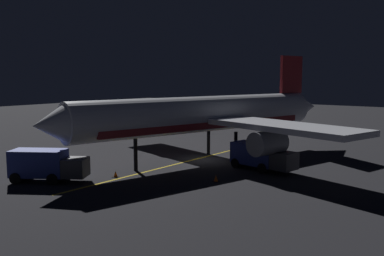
{
  "coord_description": "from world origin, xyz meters",
  "views": [
    {
      "loc": [
        -24.36,
        34.87,
        8.53
      ],
      "look_at": [
        0.0,
        2.0,
        3.5
      ],
      "focal_mm": 39.56,
      "sensor_mm": 36.0,
      "label": 1
    }
  ],
  "objects_px": {
    "catering_truck": "(261,156)",
    "traffic_cone_near_left": "(116,174)",
    "ground_crew_worker": "(67,169)",
    "traffic_cone_near_right": "(216,179)",
    "airliner": "(208,116)",
    "traffic_cone_under_wing": "(59,167)",
    "baggage_truck": "(46,165)"
  },
  "relations": [
    {
      "from": "catering_truck",
      "to": "traffic_cone_near_left",
      "type": "xyz_separation_m",
      "value": [
        8.6,
        9.88,
        -0.99
      ]
    },
    {
      "from": "ground_crew_worker",
      "to": "traffic_cone_near_right",
      "type": "bearing_deg",
      "value": -147.66
    },
    {
      "from": "airliner",
      "to": "traffic_cone_near_left",
      "type": "xyz_separation_m",
      "value": [
        1.93,
        11.08,
        -4.27
      ]
    },
    {
      "from": "ground_crew_worker",
      "to": "traffic_cone_near_right",
      "type": "height_order",
      "value": "ground_crew_worker"
    },
    {
      "from": "airliner",
      "to": "catering_truck",
      "type": "distance_m",
      "value": 7.53
    },
    {
      "from": "airliner",
      "to": "traffic_cone_under_wing",
      "type": "bearing_deg",
      "value": 56.11
    },
    {
      "from": "baggage_truck",
      "to": "catering_truck",
      "type": "distance_m",
      "value": 18.68
    },
    {
      "from": "airliner",
      "to": "baggage_truck",
      "type": "distance_m",
      "value": 16.68
    },
    {
      "from": "catering_truck",
      "to": "traffic_cone_near_left",
      "type": "relative_size",
      "value": 11.84
    },
    {
      "from": "traffic_cone_near_right",
      "to": "traffic_cone_under_wing",
      "type": "relative_size",
      "value": 1.0
    },
    {
      "from": "traffic_cone_near_left",
      "to": "traffic_cone_under_wing",
      "type": "xyz_separation_m",
      "value": [
        6.25,
        1.1,
        0.0
      ]
    },
    {
      "from": "traffic_cone_under_wing",
      "to": "traffic_cone_near_left",
      "type": "bearing_deg",
      "value": -170.04
    },
    {
      "from": "airliner",
      "to": "traffic_cone_near_right",
      "type": "distance_m",
      "value": 10.23
    },
    {
      "from": "catering_truck",
      "to": "traffic_cone_under_wing",
      "type": "distance_m",
      "value": 18.49
    },
    {
      "from": "airliner",
      "to": "traffic_cone_near_right",
      "type": "bearing_deg",
      "value": 128.34
    },
    {
      "from": "baggage_truck",
      "to": "traffic_cone_near_left",
      "type": "xyz_separation_m",
      "value": [
        -3.47,
        -4.38,
        -1.08
      ]
    },
    {
      "from": "catering_truck",
      "to": "traffic_cone_near_left",
      "type": "distance_m",
      "value": 13.13
    },
    {
      "from": "baggage_truck",
      "to": "traffic_cone_near_left",
      "type": "distance_m",
      "value": 5.69
    },
    {
      "from": "catering_truck",
      "to": "airliner",
      "type": "bearing_deg",
      "value": -10.21
    },
    {
      "from": "airliner",
      "to": "catering_truck",
      "type": "xyz_separation_m",
      "value": [
        -6.67,
        1.2,
        -3.27
      ]
    },
    {
      "from": "ground_crew_worker",
      "to": "traffic_cone_near_left",
      "type": "distance_m",
      "value": 3.99
    },
    {
      "from": "baggage_truck",
      "to": "traffic_cone_near_left",
      "type": "height_order",
      "value": "baggage_truck"
    },
    {
      "from": "baggage_truck",
      "to": "catering_truck",
      "type": "bearing_deg",
      "value": -130.24
    },
    {
      "from": "traffic_cone_near_left",
      "to": "traffic_cone_near_right",
      "type": "distance_m",
      "value": 8.58
    },
    {
      "from": "traffic_cone_near_left",
      "to": "catering_truck",
      "type": "bearing_deg",
      "value": -131.04
    },
    {
      "from": "airliner",
      "to": "catering_truck",
      "type": "relative_size",
      "value": 5.35
    },
    {
      "from": "airliner",
      "to": "traffic_cone_near_right",
      "type": "xyz_separation_m",
      "value": [
        -5.76,
        7.29,
        -4.27
      ]
    },
    {
      "from": "ground_crew_worker",
      "to": "traffic_cone_under_wing",
      "type": "height_order",
      "value": "ground_crew_worker"
    },
    {
      "from": "baggage_truck",
      "to": "traffic_cone_near_right",
      "type": "height_order",
      "value": "baggage_truck"
    },
    {
      "from": "airliner",
      "to": "traffic_cone_near_left",
      "type": "distance_m",
      "value": 12.03
    },
    {
      "from": "airliner",
      "to": "traffic_cone_under_wing",
      "type": "relative_size",
      "value": 63.32
    },
    {
      "from": "catering_truck",
      "to": "ground_crew_worker",
      "type": "xyz_separation_m",
      "value": [
        11.35,
        12.7,
        -0.36
      ]
    }
  ]
}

